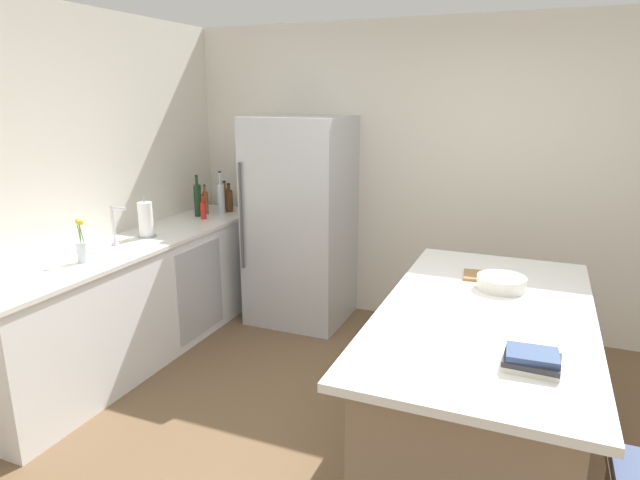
{
  "coord_description": "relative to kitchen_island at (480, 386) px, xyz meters",
  "views": [
    {
      "loc": [
        0.7,
        -2.4,
        1.99
      ],
      "look_at": [
        -0.7,
        0.98,
        1.0
      ],
      "focal_mm": 30.28,
      "sensor_mm": 36.0,
      "label": 1
    }
  ],
  "objects": [
    {
      "name": "ground_plane",
      "position": [
        -0.5,
        -0.35,
        -0.46
      ],
      "size": [
        7.2,
        7.2,
        0.0
      ],
      "primitive_type": "plane",
      "color": "brown"
    },
    {
      "name": "wall_rear",
      "position": [
        -0.5,
        1.9,
        0.84
      ],
      "size": [
        6.0,
        0.1,
        2.6
      ],
      "primitive_type": "cube",
      "color": "silver",
      "rests_on": "ground_plane"
    },
    {
      "name": "wall_left",
      "position": [
        -2.95,
        -0.35,
        0.84
      ],
      "size": [
        0.1,
        6.0,
        2.6
      ],
      "primitive_type": "cube",
      "color": "silver",
      "rests_on": "ground_plane"
    },
    {
      "name": "counter_run_left",
      "position": [
        -2.6,
        0.36,
        0.0
      ],
      "size": [
        0.63,
        2.8,
        0.92
      ],
      "color": "white",
      "rests_on": "ground_plane"
    },
    {
      "name": "kitchen_island",
      "position": [
        0.0,
        0.0,
        0.0
      ],
      "size": [
        1.06,
        2.06,
        0.9
      ],
      "color": "#8E755B",
      "rests_on": "ground_plane"
    },
    {
      "name": "refrigerator",
      "position": [
        -1.73,
        1.47,
        0.45
      ],
      "size": [
        0.82,
        0.78,
        1.81
      ],
      "color": "#B7BABF",
      "rests_on": "ground_plane"
    },
    {
      "name": "sink_faucet",
      "position": [
        -2.64,
        0.2,
        0.62
      ],
      "size": [
        0.15,
        0.05,
        0.3
      ],
      "color": "silver",
      "rests_on": "counter_run_left"
    },
    {
      "name": "flower_vase",
      "position": [
        -2.55,
        -0.2,
        0.56
      ],
      "size": [
        0.07,
        0.07,
        0.29
      ],
      "color": "silver",
      "rests_on": "counter_run_left"
    },
    {
      "name": "paper_towel_roll",
      "position": [
        -2.6,
        0.49,
        0.59
      ],
      "size": [
        0.14,
        0.14,
        0.31
      ],
      "color": "gray",
      "rests_on": "counter_run_left"
    },
    {
      "name": "whiskey_bottle",
      "position": [
        -2.61,
        1.64,
        0.56
      ],
      "size": [
        0.08,
        0.08,
        0.27
      ],
      "color": "brown",
      "rests_on": "counter_run_left"
    },
    {
      "name": "syrup_bottle",
      "position": [
        -2.51,
        1.54,
        0.57
      ],
      "size": [
        0.07,
        0.07,
        0.27
      ],
      "color": "#5B3319",
      "rests_on": "counter_run_left"
    },
    {
      "name": "soda_bottle",
      "position": [
        -2.53,
        1.45,
        0.61
      ],
      "size": [
        0.07,
        0.07,
        0.39
      ],
      "color": "silver",
      "rests_on": "counter_run_left"
    },
    {
      "name": "vinegar_bottle",
      "position": [
        -2.66,
        1.37,
        0.57
      ],
      "size": [
        0.06,
        0.06,
        0.27
      ],
      "color": "#994C23",
      "rests_on": "counter_run_left"
    },
    {
      "name": "wine_bottle",
      "position": [
        -2.66,
        1.26,
        0.61
      ],
      "size": [
        0.07,
        0.07,
        0.38
      ],
      "color": "#19381E",
      "rests_on": "counter_run_left"
    },
    {
      "name": "hot_sauce_bottle",
      "position": [
        -2.55,
        1.18,
        0.55
      ],
      "size": [
        0.05,
        0.05,
        0.22
      ],
      "color": "red",
      "rests_on": "counter_run_left"
    },
    {
      "name": "cookbook_stack",
      "position": [
        0.24,
        -0.58,
        0.48
      ],
      "size": [
        0.23,
        0.2,
        0.07
      ],
      "color": "silver",
      "rests_on": "kitchen_island"
    },
    {
      "name": "mixing_bowl",
      "position": [
        0.04,
        0.35,
        0.48
      ],
      "size": [
        0.28,
        0.28,
        0.08
      ],
      "color": "silver",
      "rests_on": "kitchen_island"
    },
    {
      "name": "cutting_board",
      "position": [
        -0.05,
        0.52,
        0.46
      ],
      "size": [
        0.3,
        0.23,
        0.02
      ],
      "color": "#9E7042",
      "rests_on": "kitchen_island"
    }
  ]
}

